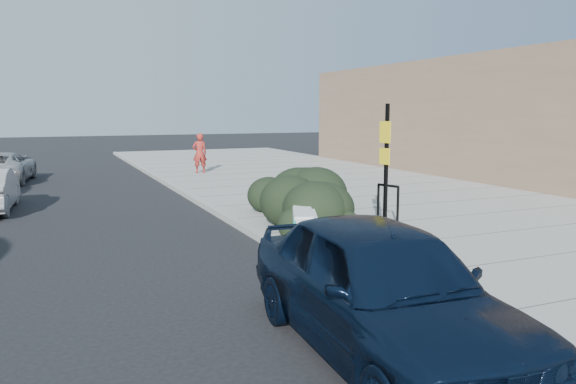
# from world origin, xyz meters

# --- Properties ---
(ground) EXTENTS (120.00, 120.00, 0.00)m
(ground) POSITION_xyz_m (0.00, 0.00, 0.00)
(ground) COLOR black
(ground) RESTS_ON ground
(sidewalk_near) EXTENTS (11.20, 50.00, 0.15)m
(sidewalk_near) POSITION_xyz_m (5.60, 5.00, 0.07)
(sidewalk_near) COLOR gray
(sidewalk_near) RESTS_ON ground
(curb_near) EXTENTS (0.22, 50.00, 0.17)m
(curb_near) POSITION_xyz_m (0.00, 5.00, 0.08)
(curb_near) COLOR #9E9E99
(curb_near) RESTS_ON ground
(bench) EXTENTS (1.36, 2.35, 0.71)m
(bench) POSITION_xyz_m (0.60, 1.00, 0.71)
(bench) COLOR gray
(bench) RESTS_ON sidewalk_near
(bike_rack) EXTENTS (0.25, 0.65, 0.98)m
(bike_rack) POSITION_xyz_m (3.31, 1.89, 0.74)
(bike_rack) COLOR black
(bike_rack) RESTS_ON sidewalk_near
(sign_post) EXTENTS (0.13, 0.34, 2.93)m
(sign_post) POSITION_xyz_m (2.50, 0.80, 1.80)
(sign_post) COLOR black
(sign_post) RESTS_ON sidewalk_near
(hedge) EXTENTS (3.34, 4.71, 1.60)m
(hedge) POSITION_xyz_m (1.50, 3.18, 0.95)
(hedge) COLOR black
(hedge) RESTS_ON sidewalk_near
(sedan_navy) EXTENTS (2.22, 4.97, 1.66)m
(sedan_navy) POSITION_xyz_m (-0.80, -4.16, 0.83)
(sedan_navy) COLOR black
(sedan_navy) RESTS_ON ground
(suv_silver) EXTENTS (2.67, 4.74, 1.25)m
(suv_silver) POSITION_xyz_m (-6.00, 16.09, 0.63)
(suv_silver) COLOR #A1A3A6
(suv_silver) RESTS_ON ground
(pedestrian) EXTENTS (0.67, 0.45, 1.78)m
(pedestrian) POSITION_xyz_m (2.00, 15.00, 1.04)
(pedestrian) COLOR maroon
(pedestrian) RESTS_ON sidewalk_near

